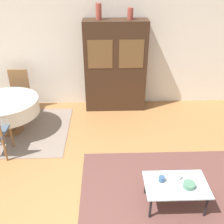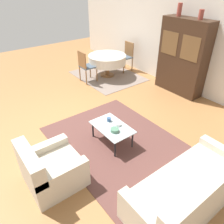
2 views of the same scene
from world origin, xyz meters
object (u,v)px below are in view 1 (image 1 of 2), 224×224
at_px(dining_table, 7,107).
at_px(vase_short, 130,14).
at_px(vase_tall, 99,12).
at_px(display_cabinet, 115,67).
at_px(bowl_small, 177,176).
at_px(coffee_table, 176,186).
at_px(cup, 162,179).
at_px(dining_chair_far, 19,89).
at_px(bowl, 189,185).

distance_m(dining_table, vase_short, 3.18).
bearing_deg(vase_tall, display_cabinet, -0.15).
height_order(dining_table, vase_short, vase_short).
distance_m(display_cabinet, dining_table, 2.50).
bearing_deg(bowl_small, coffee_table, -109.77).
xyz_separation_m(bowl_small, vase_tall, (-1.13, 2.94, 1.81)).
bearing_deg(bowl_small, cup, -166.82).
bearing_deg(dining_chair_far, cup, 134.29).
height_order(vase_tall, vase_short, vase_tall).
bearing_deg(bowl_small, vase_tall, 110.97).
height_order(display_cabinet, vase_short, vase_short).
bearing_deg(coffee_table, cup, 160.97).
bearing_deg(vase_tall, coffee_table, -70.55).
height_order(coffee_table, display_cabinet, display_cabinet).
xyz_separation_m(dining_table, vase_tall, (1.88, 1.01, 1.65)).
relative_size(dining_chair_far, bowl_small, 8.58).
relative_size(cup, bowl_small, 0.76).
distance_m(dining_table, vase_tall, 2.71).
bearing_deg(bowl, vase_short, 100.61).
bearing_deg(coffee_table, vase_tall, 109.45).
relative_size(bowl_small, vase_tall, 0.36).
bearing_deg(vase_tall, bowl_small, -69.03).
distance_m(coffee_table, bowl, 0.19).
distance_m(display_cabinet, cup, 3.10).
bearing_deg(vase_short, bowl_small, -80.95).
bearing_deg(bowl, coffee_table, 160.64).
bearing_deg(vase_tall, bowl, -68.28).
distance_m(coffee_table, bowl_small, 0.15).
bearing_deg(vase_tall, vase_short, 0.00).
height_order(display_cabinet, bowl, display_cabinet).
relative_size(display_cabinet, cup, 23.28).
bearing_deg(coffee_table, bowl, -19.36).
bearing_deg(dining_table, vase_tall, 28.27).
bearing_deg(cup, vase_tall, 106.47).
height_order(bowl, vase_tall, vase_tall).
height_order(coffee_table, bowl_small, bowl_small).
xyz_separation_m(coffee_table, dining_table, (-2.97, 2.05, 0.22)).
bearing_deg(display_cabinet, cup, -79.87).
bearing_deg(vase_short, coffee_table, -82.13).
relative_size(cup, bowl, 0.53).
relative_size(vase_tall, vase_short, 1.38).
bearing_deg(bowl_small, dining_table, 147.40).
distance_m(bowl, vase_short, 3.63).
bearing_deg(bowl_small, bowl, -57.29).
distance_m(vase_tall, vase_short, 0.66).
relative_size(dining_chair_far, vase_tall, 3.11).
bearing_deg(coffee_table, bowl_small, 70.23).
xyz_separation_m(coffee_table, vase_short, (-0.42, 3.06, 1.83)).
relative_size(dining_table, dining_chair_far, 1.27).
height_order(dining_table, dining_chair_far, dining_chair_far).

